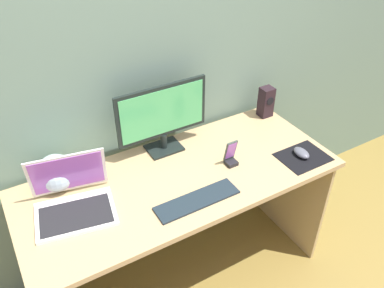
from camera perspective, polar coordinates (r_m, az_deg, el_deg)
The scene contains 11 objects.
ground_plane at distance 2.50m, azimuth -1.37°, elevation -17.86°, with size 8.00×8.00×0.00m, color olive.
wall_back at distance 1.97m, azimuth -7.40°, elevation 12.84°, with size 6.00×0.04×2.50m, color slate.
desk at distance 2.04m, azimuth -1.61°, elevation -7.81°, with size 1.56×0.66×0.75m.
monitor at distance 2.01m, azimuth -4.23°, elevation 4.03°, with size 0.49×0.14×0.37m.
speaker_right at distance 2.39m, azimuth 10.52°, elevation 5.93°, with size 0.07×0.07×0.18m.
laptop at distance 1.82m, azimuth -16.61°, elevation -7.73°, with size 0.38×0.35×0.24m.
fishbowl at distance 1.93m, azimuth -18.82°, elevation -3.92°, with size 0.18×0.18×0.18m, color silver.
keyboard_external at distance 1.81m, azimuth 0.74°, elevation -8.02°, with size 0.40×0.11×0.01m, color #1B262E.
mousepad at distance 2.14m, azimuth 15.56°, elevation -1.79°, with size 0.25×0.20×0.00m, color black.
mouse at distance 2.13m, azimuth 15.36°, elevation -1.23°, with size 0.06×0.10×0.04m, color #50525D.
phone_in_dock at distance 2.00m, azimuth 5.56°, elevation -1.72°, with size 0.06×0.06×0.14m.
Camera 1 is at (-0.70, -1.30, 2.01)m, focal length 37.37 mm.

